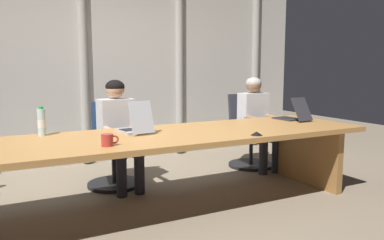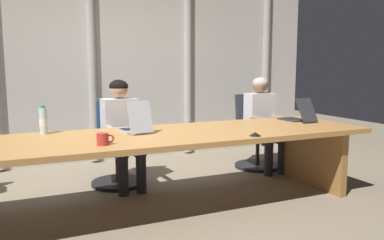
% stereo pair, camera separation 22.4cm
% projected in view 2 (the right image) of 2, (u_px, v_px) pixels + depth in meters
% --- Properties ---
extents(ground_plane, '(13.60, 13.60, 0.00)m').
position_uv_depth(ground_plane, '(144.00, 211.00, 3.61)').
color(ground_plane, '#7F705B').
extents(conference_table, '(4.49, 1.10, 0.72)m').
position_uv_depth(conference_table, '(143.00, 149.00, 3.53)').
color(conference_table, '#B77F42').
rests_on(conference_table, ground_plane).
extents(curtain_backdrop, '(6.80, 0.17, 2.61)m').
position_uv_depth(curtain_backdrop, '(97.00, 69.00, 5.36)').
color(curtain_backdrop, beige).
rests_on(curtain_backdrop, ground_plane).
extents(laptop_left_mid, '(0.27, 0.44, 0.31)m').
position_uv_depth(laptop_left_mid, '(134.00, 126.00, 3.67)').
color(laptop_left_mid, '#A8ADB7').
rests_on(laptop_left_mid, conference_table).
extents(laptop_center, '(0.24, 0.46, 0.27)m').
position_uv_depth(laptop_center, '(297.00, 116.00, 4.43)').
color(laptop_center, '#2D2D33').
rests_on(laptop_center, conference_table).
extents(office_chair_left_mid, '(0.60, 0.61, 0.94)m').
position_uv_depth(office_chair_left_mid, '(117.00, 153.00, 4.43)').
color(office_chair_left_mid, navy).
rests_on(office_chair_left_mid, ground_plane).
extents(office_chair_center, '(0.60, 0.60, 0.97)m').
position_uv_depth(office_chair_center, '(256.00, 140.00, 5.19)').
color(office_chair_center, '#2D2D38').
rests_on(office_chair_center, ground_plane).
extents(person_left_mid, '(0.42, 0.57, 1.20)m').
position_uv_depth(person_left_mid, '(122.00, 126.00, 4.26)').
color(person_left_mid, silver).
rests_on(person_left_mid, ground_plane).
extents(person_center, '(0.38, 0.55, 1.20)m').
position_uv_depth(person_center, '(263.00, 117.00, 5.01)').
color(person_center, silver).
rests_on(person_center, ground_plane).
extents(water_bottle_primary, '(0.07, 0.07, 0.27)m').
position_uv_depth(water_bottle_primary, '(43.00, 121.00, 3.55)').
color(water_bottle_primary, silver).
rests_on(water_bottle_primary, conference_table).
extents(coffee_mug_near, '(0.14, 0.09, 0.10)m').
position_uv_depth(coffee_mug_near, '(103.00, 139.00, 3.06)').
color(coffee_mug_near, '#B2332D').
rests_on(coffee_mug_near, conference_table).
extents(conference_mic_middle, '(0.11, 0.11, 0.03)m').
position_uv_depth(conference_mic_middle, '(255.00, 134.00, 3.47)').
color(conference_mic_middle, black).
rests_on(conference_mic_middle, conference_table).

